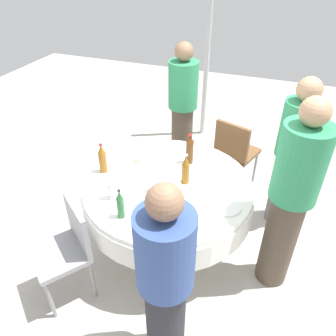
% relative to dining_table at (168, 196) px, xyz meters
% --- Properties ---
extents(ground_plane, '(10.00, 10.00, 0.00)m').
position_rel_dining_table_xyz_m(ground_plane, '(0.00, 0.00, -0.59)').
color(ground_plane, '#B7B2A8').
extents(dining_table, '(1.48, 1.48, 0.74)m').
position_rel_dining_table_xyz_m(dining_table, '(0.00, 0.00, 0.00)').
color(dining_table, white).
rests_on(dining_table, ground_plane).
extents(bottle_green_far, '(0.06, 0.06, 0.25)m').
position_rel_dining_table_xyz_m(bottle_green_far, '(-0.51, 0.18, 0.26)').
color(bottle_green_far, '#2D6B38').
rests_on(bottle_green_far, dining_table).
extents(bottle_amber_east, '(0.07, 0.07, 0.28)m').
position_rel_dining_table_xyz_m(bottle_amber_east, '(0.06, -0.13, 0.28)').
color(bottle_amber_east, '#8C5619').
rests_on(bottle_amber_east, dining_table).
extents(bottle_brown_rear, '(0.07, 0.07, 0.29)m').
position_rel_dining_table_xyz_m(bottle_brown_rear, '(0.36, -0.08, 0.28)').
color(bottle_brown_rear, '#593314').
rests_on(bottle_brown_rear, dining_table).
extents(bottle_amber_north, '(0.07, 0.07, 0.28)m').
position_rel_dining_table_xyz_m(bottle_amber_north, '(-0.04, 0.60, 0.28)').
color(bottle_amber_north, '#8C5619').
rests_on(bottle_amber_north, dining_table).
extents(wine_glass_north, '(0.07, 0.07, 0.13)m').
position_rel_dining_table_xyz_m(wine_glass_north, '(-0.31, -0.22, 0.24)').
color(wine_glass_north, white).
rests_on(wine_glass_north, dining_table).
extents(wine_glass_inner, '(0.06, 0.06, 0.15)m').
position_rel_dining_table_xyz_m(wine_glass_inner, '(-0.14, 0.08, 0.25)').
color(wine_glass_inner, white).
rests_on(wine_glass_inner, dining_table).
extents(wine_glass_front, '(0.07, 0.07, 0.15)m').
position_rel_dining_table_xyz_m(wine_glass_front, '(-0.17, -0.14, 0.25)').
color(wine_glass_front, white).
rests_on(wine_glass_front, dining_table).
extents(wine_glass_south, '(0.07, 0.07, 0.14)m').
position_rel_dining_table_xyz_m(wine_glass_south, '(-0.12, -0.04, 0.24)').
color(wine_glass_south, white).
rests_on(wine_glass_south, dining_table).
extents(wine_glass_mid, '(0.07, 0.07, 0.16)m').
position_rel_dining_table_xyz_m(wine_glass_mid, '(-0.34, 0.36, 0.26)').
color(wine_glass_mid, white).
rests_on(wine_glass_mid, dining_table).
extents(plate_mid, '(0.22, 0.22, 0.04)m').
position_rel_dining_table_xyz_m(plate_mid, '(0.22, 0.38, 0.16)').
color(plate_mid, white).
rests_on(plate_mid, dining_table).
extents(plate_right, '(0.24, 0.24, 0.02)m').
position_rel_dining_table_xyz_m(plate_right, '(-0.13, -0.53, 0.15)').
color(plate_right, white).
rests_on(plate_right, dining_table).
extents(spoon_east, '(0.17, 0.09, 0.00)m').
position_rel_dining_table_xyz_m(spoon_east, '(0.00, 0.20, 0.15)').
color(spoon_east, silver).
rests_on(spoon_east, dining_table).
extents(person_far, '(0.34, 0.34, 1.69)m').
position_rel_dining_table_xyz_m(person_far, '(-0.04, -0.98, 0.29)').
color(person_far, '#4C3F33').
rests_on(person_far, ground_plane).
extents(person_east, '(0.34, 0.34, 1.52)m').
position_rel_dining_table_xyz_m(person_east, '(-0.97, -0.34, 0.20)').
color(person_east, '#26262B').
rests_on(person_east, ground_plane).
extents(person_rear, '(0.34, 0.34, 1.55)m').
position_rel_dining_table_xyz_m(person_rear, '(0.73, -0.97, 0.21)').
color(person_rear, slate).
rests_on(person_rear, ground_plane).
extents(person_north, '(0.34, 0.34, 1.57)m').
position_rel_dining_table_xyz_m(person_north, '(1.32, 0.30, 0.23)').
color(person_north, '#4C3F33').
rests_on(person_north, ground_plane).
extents(chair_front, '(0.56, 0.56, 0.87)m').
position_rel_dining_table_xyz_m(chair_front, '(-0.73, 0.55, -0.08)').
color(chair_front, '#99999E').
rests_on(chair_front, ground_plane).
extents(chair_south, '(0.51, 0.51, 0.87)m').
position_rel_dining_table_xyz_m(chair_south, '(1.10, -0.39, -0.08)').
color(chair_south, brown).
rests_on(chair_south, ground_plane).
extents(tent_pole_main, '(0.07, 0.07, 2.52)m').
position_rel_dining_table_xyz_m(tent_pole_main, '(2.27, 0.28, 0.67)').
color(tent_pole_main, '#B2B5B7').
rests_on(tent_pole_main, ground_plane).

